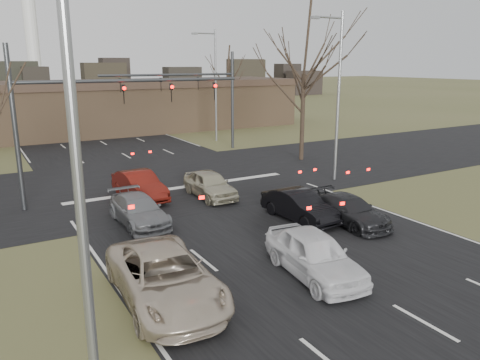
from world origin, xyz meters
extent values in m
plane|color=brown|center=(0.00, 0.00, 0.00)|extent=(360.00, 360.00, 0.00)
cube|color=black|center=(0.00, 60.00, 0.01)|extent=(14.00, 300.00, 0.02)
cube|color=black|center=(0.00, 15.00, 0.01)|extent=(200.00, 14.00, 0.02)
cube|color=brown|center=(2.00, 38.00, 2.30)|extent=(42.00, 10.00, 4.60)
cube|color=#38281E|center=(2.00, 38.00, 4.95)|extent=(42.40, 10.40, 0.70)
cylinder|color=silver|center=(6.00, 120.00, 17.00)|extent=(3.20, 3.20, 34.00)
cylinder|color=#383A3D|center=(-8.50, 13.00, 4.00)|extent=(0.24, 0.24, 8.00)
cylinder|color=#383A3D|center=(-2.50, 13.00, 6.20)|extent=(12.00, 0.18, 0.18)
imported|color=black|center=(-5.83, 13.00, 5.50)|extent=(0.16, 0.20, 1.00)
imported|color=black|center=(-3.17, 13.00, 5.50)|extent=(0.16, 0.20, 1.00)
imported|color=black|center=(-0.50, 13.00, 5.50)|extent=(0.16, 0.20, 1.00)
imported|color=black|center=(2.17, 13.00, 5.50)|extent=(0.16, 0.20, 1.00)
cylinder|color=#383A3D|center=(9.00, 23.00, 4.00)|extent=(0.24, 0.24, 8.00)
cylinder|color=#383A3D|center=(3.50, 23.00, 6.20)|extent=(11.00, 0.18, 0.18)
imported|color=black|center=(5.86, 23.00, 5.50)|extent=(0.16, 0.20, 1.00)
imported|color=black|center=(2.71, 23.00, 5.50)|extent=(0.16, 0.20, 1.00)
imported|color=black|center=(-0.43, 23.00, 5.50)|extent=(0.16, 0.20, 1.00)
cylinder|color=gray|center=(-9.00, -4.00, 5.00)|extent=(0.18, 0.18, 10.00)
cylinder|color=gray|center=(9.00, 10.00, 5.00)|extent=(0.18, 0.18, 10.00)
cylinder|color=gray|center=(8.00, 10.00, 9.60)|extent=(2.00, 0.12, 0.12)
cube|color=gray|center=(7.00, 10.00, 9.55)|extent=(0.50, 0.25, 0.15)
cylinder|color=gray|center=(9.50, 27.00, 5.00)|extent=(0.18, 0.18, 10.00)
cylinder|color=gray|center=(8.50, 27.00, 9.60)|extent=(2.00, 0.12, 0.12)
cube|color=gray|center=(7.50, 27.00, 9.55)|extent=(0.50, 0.25, 0.15)
cylinder|color=black|center=(11.00, 16.00, 3.16)|extent=(0.32, 0.32, 6.33)
cylinder|color=black|center=(15.00, 35.00, 2.48)|extent=(0.32, 0.32, 4.95)
imported|color=beige|center=(-5.81, 0.86, 0.80)|extent=(3.01, 5.90, 1.60)
imported|color=white|center=(-0.76, -0.04, 0.79)|extent=(2.41, 4.80, 1.57)
imported|color=black|center=(2.37, 4.90, 0.69)|extent=(1.65, 4.28, 1.39)
imported|color=black|center=(4.00, 3.35, 0.64)|extent=(1.87, 4.43, 1.28)
imported|color=gray|center=(-4.24, 8.11, 0.65)|extent=(1.90, 4.52, 1.30)
imported|color=#57120C|center=(-2.90, 12.02, 0.74)|extent=(1.87, 4.58, 1.48)
imported|color=#AEA98D|center=(0.50, 10.40, 0.72)|extent=(1.79, 4.27, 1.44)
camera|label=1|loc=(-10.41, -11.56, 7.12)|focal=35.00mm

